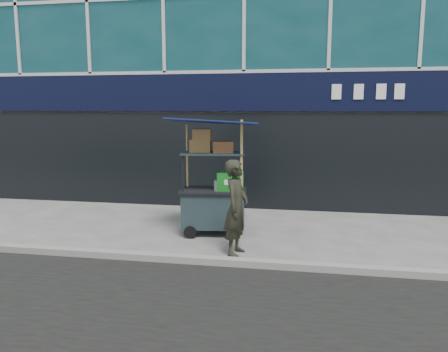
# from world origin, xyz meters

# --- Properties ---
(ground) EXTENTS (80.00, 80.00, 0.00)m
(ground) POSITION_xyz_m (0.00, 0.00, 0.00)
(ground) COLOR #5E5E5A
(ground) RESTS_ON ground
(curb) EXTENTS (80.00, 0.18, 0.12)m
(curb) POSITION_xyz_m (0.00, -0.20, 0.06)
(curb) COLOR gray
(curb) RESTS_ON ground
(vendor_cart) EXTENTS (1.88, 1.43, 2.36)m
(vendor_cart) POSITION_xyz_m (-0.27, 1.55, 0.83)
(vendor_cart) COLOR #1C2B2F
(vendor_cart) RESTS_ON ground
(vendor_man) EXTENTS (0.50, 0.67, 1.66)m
(vendor_man) POSITION_xyz_m (0.35, 0.38, 0.83)
(vendor_man) COLOR black
(vendor_man) RESTS_ON ground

